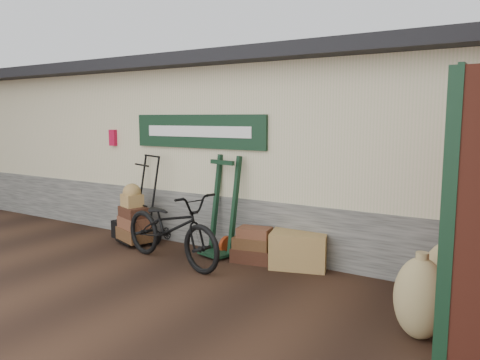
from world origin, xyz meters
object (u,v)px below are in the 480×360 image
object	(u,v)px
black_trunk	(122,229)
bicycle	(171,223)
wicker_hamper	(299,250)
green_barrow	(222,206)
suitcase_stack	(253,244)
porter_trolley	(143,199)

from	to	relation	value
black_trunk	bicycle	xyz separation A→B (m)	(1.75, -0.67, 0.45)
wicker_hamper	black_trunk	distance (m)	3.46
green_barrow	black_trunk	distance (m)	2.25
green_barrow	suitcase_stack	distance (m)	0.79
wicker_hamper	porter_trolley	bearing A→B (deg)	-175.98
suitcase_stack	bicycle	distance (m)	1.27
porter_trolley	wicker_hamper	size ratio (longest dim) A/B	1.94
black_trunk	bicycle	distance (m)	1.93
porter_trolley	bicycle	distance (m)	1.36
green_barrow	suitcase_stack	xyz separation A→B (m)	(0.59, -0.05, -0.52)
suitcase_stack	black_trunk	size ratio (longest dim) A/B	1.93
green_barrow	bicycle	world-z (taller)	green_barrow
wicker_hamper	bicycle	xyz separation A→B (m)	(-1.70, -0.84, 0.35)
suitcase_stack	green_barrow	bearing A→B (deg)	174.91
wicker_hamper	suitcase_stack	bearing A→B (deg)	-169.91
suitcase_stack	black_trunk	xyz separation A→B (m)	(-2.75, -0.05, -0.11)
wicker_hamper	bicycle	world-z (taller)	bicycle
green_barrow	wicker_hamper	world-z (taller)	green_barrow
suitcase_stack	wicker_hamper	distance (m)	0.72
porter_trolley	wicker_hamper	world-z (taller)	porter_trolley
porter_trolley	wicker_hamper	xyz separation A→B (m)	(2.89, 0.20, -0.52)
porter_trolley	green_barrow	xyz separation A→B (m)	(1.59, 0.13, 0.01)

